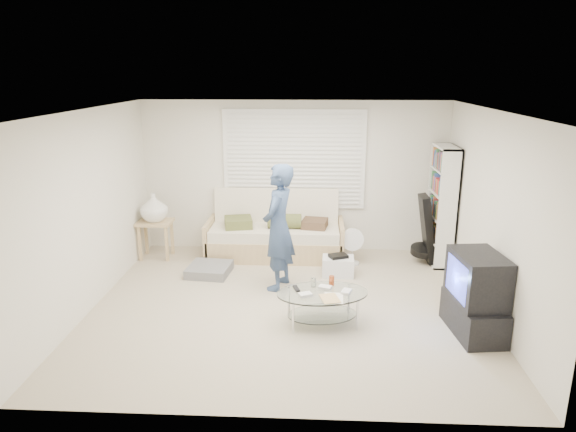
# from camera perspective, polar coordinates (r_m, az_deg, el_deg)

# --- Properties ---
(ground) EXTENTS (5.00, 5.00, 0.00)m
(ground) POSITION_cam_1_polar(r_m,az_deg,el_deg) (6.79, -0.11, -9.91)
(ground) COLOR tan
(ground) RESTS_ON ground
(room_shell) EXTENTS (5.02, 4.52, 2.51)m
(room_shell) POSITION_cam_1_polar(r_m,az_deg,el_deg) (6.72, 0.10, 4.52)
(room_shell) COLOR silver
(room_shell) RESTS_ON ground
(window_blinds) EXTENTS (2.32, 0.08, 1.62)m
(window_blinds) POSITION_cam_1_polar(r_m,az_deg,el_deg) (8.43, 0.68, 6.29)
(window_blinds) COLOR silver
(window_blinds) RESTS_ON ground
(futon_sofa) EXTENTS (2.21, 0.89, 1.08)m
(futon_sofa) POSITION_cam_1_polar(r_m,az_deg,el_deg) (8.41, -1.42, -2.11)
(futon_sofa) COLOR tan
(futon_sofa) RESTS_ON ground
(grey_floor_pillow) EXTENTS (0.66, 0.66, 0.14)m
(grey_floor_pillow) POSITION_cam_1_polar(r_m,az_deg,el_deg) (7.84, -8.72, -5.90)
(grey_floor_pillow) COLOR slate
(grey_floor_pillow) RESTS_ON ground
(side_table) EXTENTS (0.54, 0.44, 1.08)m
(side_table) POSITION_cam_1_polar(r_m,az_deg,el_deg) (8.47, -14.66, 0.63)
(side_table) COLOR tan
(side_table) RESTS_ON ground
(bookshelf) EXTENTS (0.29, 0.78, 1.86)m
(bookshelf) POSITION_cam_1_polar(r_m,az_deg,el_deg) (8.34, 16.69, 1.15)
(bookshelf) COLOR white
(bookshelf) RESTS_ON ground
(guitar_case) EXTENTS (0.39, 0.40, 1.08)m
(guitar_case) POSITION_cam_1_polar(r_m,az_deg,el_deg) (8.34, 15.11, -1.93)
(guitar_case) COLOR black
(guitar_case) RESTS_ON ground
(floor_fan) EXTENTS (0.36, 0.24, 0.59)m
(floor_fan) POSITION_cam_1_polar(r_m,az_deg,el_deg) (8.10, 7.16, -3.02)
(floor_fan) COLOR white
(floor_fan) RESTS_ON ground
(storage_bin) EXTENTS (0.48, 0.34, 0.32)m
(storage_bin) POSITION_cam_1_polar(r_m,az_deg,el_deg) (7.72, 5.58, -5.52)
(storage_bin) COLOR white
(storage_bin) RESTS_ON ground
(tv_unit) EXTENTS (0.58, 0.94, 0.97)m
(tv_unit) POSITION_cam_1_polar(r_m,az_deg,el_deg) (6.32, 20.12, -8.28)
(tv_unit) COLOR black
(tv_unit) RESTS_ON ground
(coffee_table) EXTENTS (1.19, 0.87, 0.53)m
(coffee_table) POSITION_cam_1_polar(r_m,az_deg,el_deg) (6.22, 3.87, -9.11)
(coffee_table) COLOR silver
(coffee_table) RESTS_ON ground
(standing_person) EXTENTS (0.58, 0.74, 1.76)m
(standing_person) POSITION_cam_1_polar(r_m,az_deg,el_deg) (7.03, -1.06, -1.27)
(standing_person) COLOR navy
(standing_person) RESTS_ON ground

